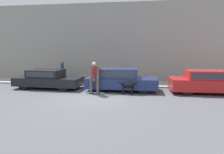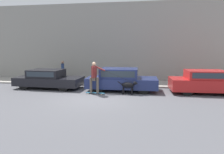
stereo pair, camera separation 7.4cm
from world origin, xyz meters
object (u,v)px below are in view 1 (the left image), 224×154
at_px(parked_car_1, 121,80).
at_px(pedestrian_with_bag, 62,70).
at_px(parked_car_2, 207,82).
at_px(dog, 128,85).
at_px(skateboarder, 94,76).
at_px(parked_car_0, 48,79).

xyz_separation_m(parked_car_1, pedestrian_with_bag, (-4.65, 2.25, 0.28)).
xyz_separation_m(parked_car_2, dog, (-4.40, -0.98, -0.13)).
distance_m(parked_car_1, skateboarder, 1.86).
xyz_separation_m(parked_car_0, skateboarder, (3.34, -1.22, 0.44)).
height_order(parked_car_0, parked_car_1, parked_car_1).
bearing_deg(skateboarder, pedestrian_with_bag, 136.93).
bearing_deg(skateboarder, parked_car_2, 14.42).
distance_m(dog, pedestrian_with_bag, 6.11).
xyz_separation_m(parked_car_0, dog, (5.21, -0.99, -0.08)).
height_order(skateboarder, pedestrian_with_bag, skateboarder).
bearing_deg(pedestrian_with_bag, skateboarder, 116.92).
bearing_deg(dog, skateboarder, -163.07).
height_order(parked_car_2, skateboarder, skateboarder).
relative_size(parked_car_0, skateboarder, 1.56).
height_order(parked_car_0, skateboarder, skateboarder).
xyz_separation_m(parked_car_0, parked_car_1, (4.69, -0.00, 0.07)).
distance_m(parked_car_0, skateboarder, 3.58).
height_order(dog, skateboarder, skateboarder).
height_order(dog, pedestrian_with_bag, pedestrian_with_bag).
bearing_deg(pedestrian_with_bag, parked_car_0, 72.37).
relative_size(dog, skateboarder, 0.41).
bearing_deg(skateboarder, parked_car_0, 163.28).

